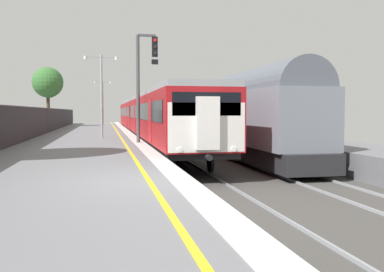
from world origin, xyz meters
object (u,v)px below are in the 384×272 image
at_px(commuter_train_at_platform, 148,115).
at_px(signal_gantry, 143,76).
at_px(freight_train_adjacent_track, 221,112).
at_px(platform_lamp_far, 103,99).
at_px(platform_lamp_mid, 101,88).
at_px(background_tree_left, 48,84).

xyz_separation_m(commuter_train_at_platform, signal_gantry, (-1.49, -12.74, 2.10)).
distance_m(freight_train_adjacent_track, platform_lamp_far, 26.28).
xyz_separation_m(platform_lamp_mid, platform_lamp_far, (0.00, 25.79, 0.15)).
relative_size(freight_train_adjacent_track, background_tree_left, 4.04).
bearing_deg(freight_train_adjacent_track, platform_lamp_mid, -174.92).
bearing_deg(signal_gantry, commuter_train_at_platform, 83.34).
distance_m(signal_gantry, background_tree_left, 27.51).
bearing_deg(commuter_train_at_platform, freight_train_adjacent_track, -62.03).
bearing_deg(background_tree_left, platform_lamp_mid, -75.33).
distance_m(freight_train_adjacent_track, signal_gantry, 7.79).
bearing_deg(commuter_train_at_platform, signal_gantry, -96.66).
xyz_separation_m(freight_train_adjacent_track, signal_gantry, (-5.49, -5.20, 1.85)).
relative_size(freight_train_adjacent_track, platform_lamp_mid, 5.20).
xyz_separation_m(freight_train_adjacent_track, platform_lamp_mid, (-7.56, -0.67, 1.44)).
bearing_deg(platform_lamp_far, background_tree_left, -145.27).
bearing_deg(platform_lamp_far, platform_lamp_mid, -90.00).
height_order(commuter_train_at_platform, platform_lamp_mid, platform_lamp_mid).
distance_m(commuter_train_at_platform, platform_lamp_mid, 9.11).
bearing_deg(background_tree_left, platform_lamp_far, 34.73).
bearing_deg(freight_train_adjacent_track, background_tree_left, 122.11).
bearing_deg(background_tree_left, freight_train_adjacent_track, -57.89).
bearing_deg(commuter_train_at_platform, platform_lamp_mid, -113.44).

